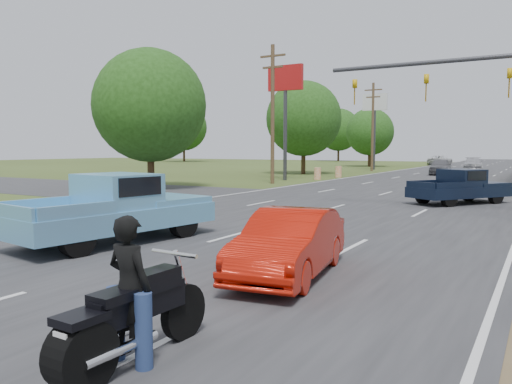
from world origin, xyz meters
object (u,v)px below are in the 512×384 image
Objects in this scene: distant_car_grey at (440,167)px; distant_car_silver at (473,163)px; red_convertible at (289,244)px; motorcycle at (126,322)px; blue_pickup at (118,208)px; navy_pickup at (462,186)px; rider at (130,295)px; distant_car_white at (440,160)px.

distant_car_grey is 15.35m from distant_car_silver.
red_convertible is at bearing -93.07° from distant_car_silver.
motorcycle is (0.21, -4.67, -0.12)m from red_convertible.
blue_pickup is 1.17× the size of navy_pickup.
distant_car_silver reaches higher than red_convertible.
navy_pickup reaches higher than distant_car_silver.
rider is 77.88m from distant_car_white.
distant_car_grey is 0.91× the size of distant_car_silver.
motorcycle is 47.20m from distant_car_grey.
distant_car_grey is at bearing 97.76° from motorcycle.
navy_pickup is 0.98× the size of distant_car_silver.
distant_car_white is (-10.98, 56.70, -0.06)m from navy_pickup.
motorcycle is at bearing -57.52° from navy_pickup.
blue_pickup reaches higher than rider.
navy_pickup is at bearing -84.44° from distant_car_grey.
distant_car_white is (-4.28, 71.59, -0.19)m from blue_pickup.
distant_car_grey reaches higher than navy_pickup.
distant_car_white is (-10.21, 77.28, 0.21)m from motorcycle.
navy_pickup reaches higher than distant_car_white.
red_convertible is at bearing -90.19° from distant_car_grey.
distant_car_grey is at bearing 96.92° from blue_pickup.
blue_pickup reaches higher than distant_car_white.
navy_pickup is 26.96m from distant_car_grey.
rider is at bearing 90.00° from motorcycle.
red_convertible is 5.82m from blue_pickup.
distant_car_grey is (-4.82, 46.95, 0.26)m from motorcycle.
distant_car_grey is 30.81m from distant_car_white.
rider is (0.00, 0.07, 0.30)m from motorcycle.
distant_car_silver is (-3.74, 62.26, 0.21)m from motorcycle.
rider is 62.30m from distant_car_silver.
motorcycle is 0.41× the size of blue_pickup.
motorcycle is 77.95m from distant_car_white.
navy_pickup is (0.98, 15.91, 0.15)m from red_convertible.
blue_pickup is at bearing -98.79° from distant_car_silver.
motorcycle is 0.31m from rider.
navy_pickup reaches higher than red_convertible.
distant_car_white is at bearing 101.88° from blue_pickup.
distant_car_silver is at bearing -84.66° from rider.
distant_car_grey is at bearing -100.64° from distant_car_silver.
distant_car_grey is 0.87× the size of distant_car_white.
rider is 8.17m from blue_pickup.
rider is at bearing -57.52° from navy_pickup.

